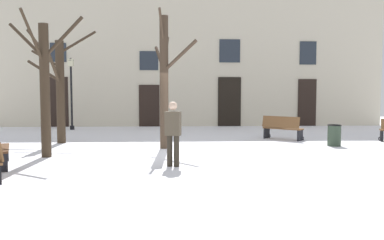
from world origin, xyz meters
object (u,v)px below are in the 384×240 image
Objects in this scene: person_by_shop_door at (173,131)px; tree_center at (44,83)px; tree_right_of_center at (165,79)px; tree_left_of_center at (60,88)px; litter_bin at (334,135)px; streetlamp at (71,86)px; bench_back_to_back_right at (282,128)px.

tree_center is at bearing -7.83° from person_by_shop_door.
tree_right_of_center reaches higher than tree_center.
litter_bin is at bearing -7.27° from tree_left_of_center.
tree_left_of_center is 9.99m from litter_bin.
streetlamp is (-4.82, 6.72, -0.11)m from tree_right_of_center.
tree_center is 9.63m from litter_bin.
person_by_shop_door is at bearing -147.70° from litter_bin.
tree_right_of_center is at bearing -176.92° from litter_bin.
litter_bin is at bearing 166.11° from bench_back_to_back_right.
streetlamp is at bearing 99.74° from tree_center.
tree_left_of_center is at bearing -79.77° from streetlamp.
tree_center is 3.75m from tree_right_of_center.
tree_center is 0.90× the size of tree_right_of_center.
tree_left_of_center is 8.64m from bench_back_to_back_right.
bench_back_to_back_right is 0.92× the size of person_by_shop_door.
tree_left_of_center is (-0.49, 3.14, -0.10)m from tree_center.
person_by_shop_door is at bearing -48.83° from tree_left_of_center.
litter_bin is at bearing 11.56° from tree_center.
tree_left_of_center is at bearing 98.92° from tree_center.
person_by_shop_door is (-5.59, -3.53, 0.53)m from litter_bin.
tree_center reaches higher than bench_back_to_back_right.
tree_left_of_center reaches higher than streetlamp.
tree_right_of_center is at bearing 67.53° from bench_back_to_back_right.
tree_center is at bearing -168.44° from litter_bin.
tree_right_of_center is (3.40, 1.58, 0.18)m from tree_center.
tree_right_of_center is 6.20m from litter_bin.
bench_back_to_back_right is at bearing 25.49° from tree_center.
bench_back_to_back_right reaches higher than litter_bin.
litter_bin is 6.64m from person_by_shop_door.
bench_back_to_back_right is (7.97, 3.80, -1.67)m from tree_center.
tree_center reaches higher than litter_bin.
tree_right_of_center reaches higher than bench_back_to_back_right.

